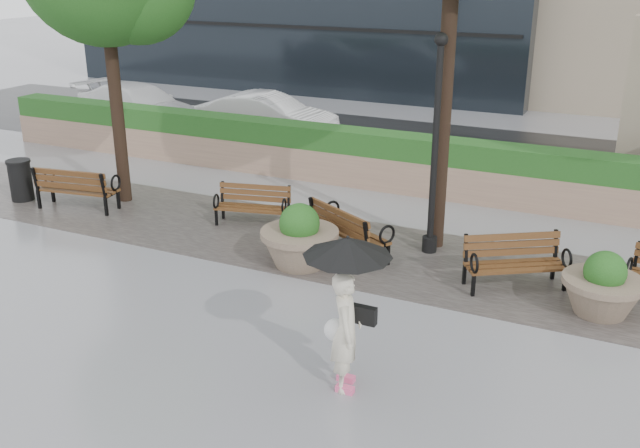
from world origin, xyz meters
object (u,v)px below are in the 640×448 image
at_px(trash_bin, 21,181).
at_px(car_left, 140,107).
at_px(planter_left, 300,242).
at_px(car_right, 268,117).
at_px(pedestrian, 347,299).
at_px(bench_1, 253,214).
at_px(planter_right, 602,290).
at_px(lamppost, 434,161).
at_px(bench_3, 514,273).
at_px(bench_2, 349,240).
at_px(bench_0, 78,197).

distance_m(trash_bin, car_left, 7.48).
bearing_deg(planter_left, car_left, 141.82).
relative_size(car_left, car_right, 1.12).
bearing_deg(pedestrian, planter_left, 15.06).
height_order(bench_1, planter_right, planter_right).
height_order(trash_bin, lamppost, lamppost).
xyz_separation_m(planter_right, trash_bin, (-12.53, 0.21, 0.04)).
xyz_separation_m(planter_right, pedestrian, (-2.79, -3.55, 0.84)).
height_order(bench_1, lamppost, lamppost).
height_order(bench_3, car_right, car_right).
bearing_deg(bench_3, planter_left, 158.57).
xyz_separation_m(bench_2, trash_bin, (-8.03, -0.31, 0.17)).
xyz_separation_m(bench_0, car_left, (-3.93, 7.03, 0.42)).
bearing_deg(trash_bin, bench_3, 0.85).
height_order(planter_left, car_right, car_right).
height_order(trash_bin, car_right, car_right).
height_order(bench_1, planter_left, planter_left).
height_order(planter_right, lamppost, lamppost).
bearing_deg(trash_bin, lamppost, 6.52).
bearing_deg(planter_left, lamppost, 40.62).
distance_m(bench_1, car_right, 7.35).
distance_m(bench_2, bench_3, 3.10).
relative_size(bench_2, lamppost, 0.46).
distance_m(bench_2, car_left, 12.39).
xyz_separation_m(bench_1, pedestrian, (4.13, -4.64, 1.01)).
bearing_deg(planter_right, lamppost, 158.06).
distance_m(bench_0, car_right, 7.38).
height_order(trash_bin, car_left, car_left).
distance_m(bench_2, planter_left, 1.07).
relative_size(trash_bin, lamppost, 0.22).
bearing_deg(planter_left, planter_right, 4.14).
distance_m(planter_right, pedestrian, 4.59).
bearing_deg(bench_0, trash_bin, -6.27).
xyz_separation_m(planter_right, car_left, (-14.85, 7.31, 0.30)).
height_order(bench_3, pedestrian, pedestrian).
height_order(bench_0, planter_right, planter_right).
bearing_deg(planter_right, bench_0, 178.50).
bearing_deg(planter_right, bench_2, 173.47).
xyz_separation_m(planter_right, lamppost, (-3.17, 1.28, 1.37)).
xyz_separation_m(bench_3, pedestrian, (-1.38, -3.92, 0.99)).
bearing_deg(bench_2, planter_right, -157.34).
bearing_deg(planter_left, pedestrian, -54.21).
height_order(bench_0, bench_2, bench_0).
height_order(planter_right, trash_bin, planter_right).
height_order(planter_right, pedestrian, pedestrian).
height_order(bench_1, pedestrian, pedestrian).
relative_size(bench_2, pedestrian, 0.90).
xyz_separation_m(lamppost, car_left, (-11.68, 6.04, -1.08)).
height_order(planter_left, trash_bin, planter_left).
bearing_deg(planter_right, trash_bin, 179.06).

